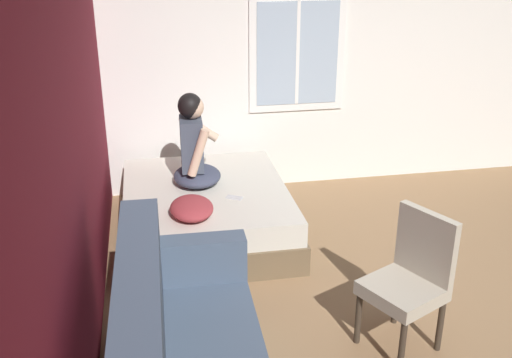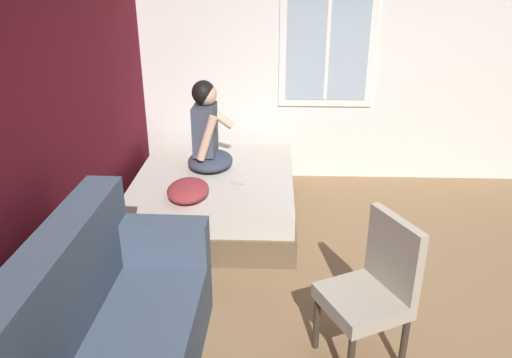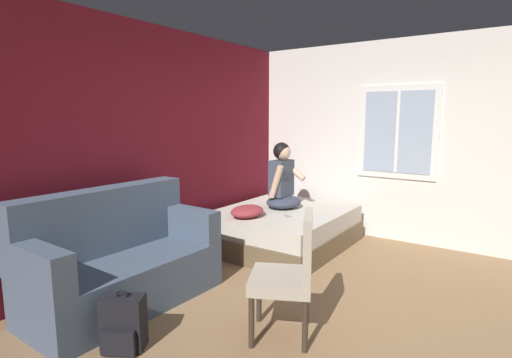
# 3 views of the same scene
# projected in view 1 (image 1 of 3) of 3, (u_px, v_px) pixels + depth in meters

# --- Properties ---
(ground_plane) EXTENTS (40.00, 40.00, 0.00)m
(ground_plane) POSITION_uv_depth(u_px,v_px,m) (424.00, 305.00, 4.65)
(ground_plane) COLOR #93704C
(wall_back_accent) EXTENTS (10.13, 0.16, 2.70)m
(wall_back_accent) POSITION_uv_depth(u_px,v_px,m) (66.00, 165.00, 3.70)
(wall_back_accent) COLOR maroon
(wall_back_accent) RESTS_ON ground
(wall_side_with_window) EXTENTS (0.19, 6.29, 2.70)m
(wall_side_with_window) POSITION_uv_depth(u_px,v_px,m) (330.00, 63.00, 6.53)
(wall_side_with_window) COLOR silver
(wall_side_with_window) RESTS_ON ground
(bed) EXTENTS (1.83, 1.54, 0.48)m
(bed) POSITION_uv_depth(u_px,v_px,m) (206.00, 212.00, 5.65)
(bed) COLOR brown
(bed) RESTS_ON ground
(couch) EXTENTS (1.72, 0.86, 1.04)m
(couch) POSITION_uv_depth(u_px,v_px,m) (184.00, 358.00, 3.48)
(couch) COLOR #47566B
(couch) RESTS_ON ground
(side_chair) EXTENTS (0.62, 0.62, 0.98)m
(side_chair) POSITION_uv_depth(u_px,v_px,m) (410.00, 277.00, 4.03)
(side_chair) COLOR #382D23
(side_chair) RESTS_ON ground
(person_seated) EXTENTS (0.54, 0.47, 0.88)m
(person_seated) POSITION_uv_depth(u_px,v_px,m) (194.00, 148.00, 5.51)
(person_seated) COLOR #383D51
(person_seated) RESTS_ON bed
(throw_pillow) EXTENTS (0.49, 0.37, 0.14)m
(throw_pillow) POSITION_uv_depth(u_px,v_px,m) (192.00, 208.00, 4.99)
(throw_pillow) COLOR #993338
(throw_pillow) RESTS_ON bed
(cell_phone) EXTENTS (0.13, 0.16, 0.01)m
(cell_phone) POSITION_uv_depth(u_px,v_px,m) (234.00, 198.00, 5.34)
(cell_phone) COLOR #B7B7BC
(cell_phone) RESTS_ON bed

